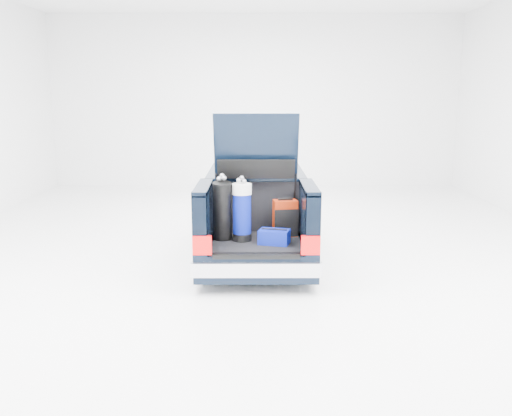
{
  "coord_description": "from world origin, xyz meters",
  "views": [
    {
      "loc": [
        -0.03,
        -9.26,
        2.74
      ],
      "look_at": [
        0.0,
        -0.5,
        0.89
      ],
      "focal_mm": 38.0,
      "sensor_mm": 36.0,
      "label": 1
    }
  ],
  "objects_px": {
    "red_suitcase": "(285,218)",
    "blue_duffel": "(274,237)",
    "car": "(256,213)",
    "black_golf_bag": "(222,211)",
    "blue_golf_bag": "(242,212)"
  },
  "relations": [
    {
      "from": "black_golf_bag",
      "to": "blue_duffel",
      "type": "xyz_separation_m",
      "value": [
        0.76,
        -0.21,
        -0.34
      ]
    },
    {
      "from": "car",
      "to": "red_suitcase",
      "type": "height_order",
      "value": "car"
    },
    {
      "from": "blue_golf_bag",
      "to": "blue_duffel",
      "type": "relative_size",
      "value": 1.97
    },
    {
      "from": "car",
      "to": "blue_duffel",
      "type": "distance_m",
      "value": 1.78
    },
    {
      "from": "red_suitcase",
      "to": "blue_golf_bag",
      "type": "distance_m",
      "value": 0.72
    },
    {
      "from": "blue_duffel",
      "to": "blue_golf_bag",
      "type": "bearing_deg",
      "value": 173.1
    },
    {
      "from": "blue_golf_bag",
      "to": "blue_duffel",
      "type": "xyz_separation_m",
      "value": [
        0.47,
        -0.19,
        -0.33
      ]
    },
    {
      "from": "red_suitcase",
      "to": "blue_duffel",
      "type": "height_order",
      "value": "red_suitcase"
    },
    {
      "from": "blue_golf_bag",
      "to": "blue_duffel",
      "type": "bearing_deg",
      "value": -3.55
    },
    {
      "from": "blue_golf_bag",
      "to": "red_suitcase",
      "type": "bearing_deg",
      "value": 39.98
    },
    {
      "from": "red_suitcase",
      "to": "blue_duffel",
      "type": "relative_size",
      "value": 1.19
    },
    {
      "from": "black_golf_bag",
      "to": "red_suitcase",
      "type": "bearing_deg",
      "value": 12.39
    },
    {
      "from": "blue_golf_bag",
      "to": "blue_duffel",
      "type": "height_order",
      "value": "blue_golf_bag"
    },
    {
      "from": "blue_golf_bag",
      "to": "black_golf_bag",
      "type": "bearing_deg",
      "value": -164.67
    },
    {
      "from": "black_golf_bag",
      "to": "car",
      "type": "bearing_deg",
      "value": 70.08
    }
  ]
}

